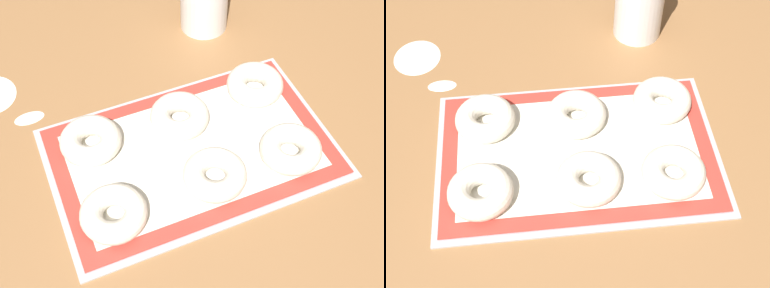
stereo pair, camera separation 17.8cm
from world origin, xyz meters
TOP-DOWN VIEW (x-y plane):
  - ground_plane at (0.00, 0.00)m, footprint 2.80×2.80m
  - baking_tray at (0.01, 0.01)m, footprint 0.54×0.35m
  - baking_mat at (0.01, 0.01)m, footprint 0.51×0.32m
  - bagel_front_left at (-0.17, -0.08)m, footprint 0.12×0.12m
  - bagel_front_center at (0.02, -0.07)m, footprint 0.12×0.12m
  - bagel_front_right at (0.17, -0.07)m, footprint 0.12×0.12m
  - bagel_back_left at (-0.16, 0.09)m, footprint 0.12×0.12m
  - bagel_back_center at (0.01, 0.08)m, footprint 0.12×0.12m
  - bagel_back_right at (0.19, 0.10)m, footprint 0.12×0.12m
  - flour_patch_near at (-0.26, 0.22)m, footprint 0.06×0.03m

SIDE VIEW (x-z plane):
  - ground_plane at x=0.00m, z-range 0.00..0.00m
  - flour_patch_near at x=-0.26m, z-range 0.00..0.00m
  - baking_tray at x=0.01m, z-range 0.00..0.01m
  - baking_mat at x=0.01m, z-range 0.01..0.01m
  - bagel_front_left at x=-0.17m, z-range 0.01..0.05m
  - bagel_front_center at x=0.02m, z-range 0.01..0.05m
  - bagel_front_right at x=0.17m, z-range 0.01..0.05m
  - bagel_back_left at x=-0.16m, z-range 0.01..0.05m
  - bagel_back_center at x=0.01m, z-range 0.01..0.05m
  - bagel_back_right at x=0.19m, z-range 0.01..0.05m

